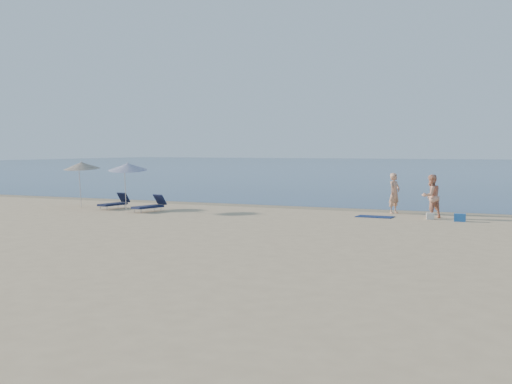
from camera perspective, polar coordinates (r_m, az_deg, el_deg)
ground at (r=16.39m, az=-16.96°, el=-7.17°), size 160.00×160.00×0.00m
sea at (r=112.61m, az=18.89°, el=2.11°), size 240.00×160.00×0.01m
wet_sand_strip at (r=33.37m, az=5.58°, el=-1.45°), size 240.00×1.60×0.00m
person_left at (r=31.19m, az=12.20°, el=-0.11°), size 0.68×0.82×1.93m
person_right at (r=29.51m, az=15.30°, el=-0.37°), size 1.17×1.20×1.94m
beach_towel at (r=29.49m, az=10.52°, el=-2.17°), size 1.65×0.94×0.03m
white_bag at (r=29.07m, az=15.22°, el=-2.08°), size 0.38×0.34×0.28m
blue_cooler at (r=28.56m, az=17.67°, el=-2.17°), size 0.50×0.37×0.34m
umbrella_near at (r=32.58m, az=-11.33°, el=2.21°), size 2.51×2.52×2.50m
umbrella_far at (r=34.86m, az=-15.22°, el=2.28°), size 2.00×2.02×2.50m
lounger_left at (r=33.76m, az=-12.46°, el=-0.96°), size 0.81×1.88×0.80m
lounger_right at (r=31.88m, az=-9.41°, el=-1.19°), size 1.01×1.95×0.82m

